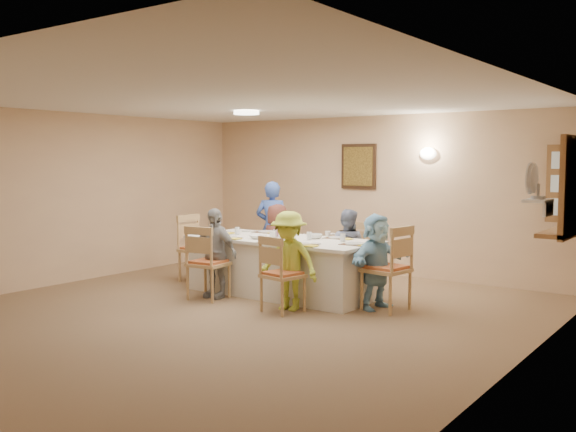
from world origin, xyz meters
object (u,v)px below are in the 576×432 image
Objects in this scene: diner_front_left at (215,253)px; chair_left_end at (198,248)px; desk_fan at (535,185)px; diner_front_right at (289,261)px; chair_front_right at (283,273)px; diner_back_right at (347,250)px; caregiver at (272,228)px; condiment_ketchup at (281,228)px; diner_back_left at (277,243)px; chair_back_left at (282,248)px; chair_right_end at (386,267)px; chair_front_left at (208,262)px; diner_right_end at (377,261)px; chair_back_right at (351,256)px; dining_table at (282,266)px.

chair_left_end is at bearing 141.29° from diner_front_left.
desk_fan is 0.25× the size of diner_front_right.
chair_front_right is 0.92× the size of chair_left_end.
caregiver is (-1.65, 0.47, 0.17)m from diner_back_right.
condiment_ketchup is (0.99, -1.09, 0.15)m from caregiver.
chair_front_right is at bearing -95.25° from diner_front_right.
desk_fan is at bearing 4.13° from diner_front_right.
diner_back_right is 0.96m from condiment_ketchup.
diner_back_right is at bearing 176.11° from diner_back_left.
diner_back_left is (0.00, -0.12, 0.10)m from chair_back_left.
chair_back_left is at bearing -47.11° from chair_left_end.
desk_fan is 2.91m from diner_front_right.
diner_front_left is (-2.15, -0.68, 0.07)m from chair_right_end.
diner_front_right is 1.03m from condiment_ketchup.
diner_back_right is (1.20, 1.48, 0.08)m from chair_front_left.
chair_front_right is at bearing 125.14° from diner_back_left.
diner_front_right is at bearing -48.19° from condiment_ketchup.
caregiver reaches higher than diner_front_left.
diner_back_right is 1.36m from diner_front_right.
chair_front_left is 0.84× the size of diner_right_end.
chair_front_right is 0.81× the size of diner_back_right.
chair_back_right is at bearing 48.41° from condiment_ketchup.
desk_fan is 0.29× the size of chair_right_end.
chair_front_right is at bearing -107.62° from chair_left_end.
diner_right_end is (0.82, 0.68, -0.02)m from diner_front_right.
chair_back_right is 0.95× the size of chair_left_end.
desk_fan reaches higher than caregiver.
desk_fan is 3.09m from chair_back_right.
chair_front_right is 0.89× the size of chair_right_end.
dining_table is 0.93m from diner_back_left.
chair_front_left is at bearing 81.87° from caregiver.
chair_front_right is at bearing -8.83° from diner_front_left.
diner_back_right is (-0.95, 0.68, 0.05)m from chair_right_end.
condiment_ketchup is at bearing 175.08° from desk_fan.
diner_back_right is at bearing 48.58° from dining_table.
chair_back_right is at bearing 53.13° from dining_table.
chair_back_left is 0.83× the size of diner_right_end.
chair_front_left is 0.81× the size of diner_front_right.
diner_front_right is at bearing 79.28° from diner_back_right.
diner_back_right is 0.97× the size of diner_right_end.
caregiver reaches higher than chair_back_left.
diner_right_end is (0.82, -0.68, 0.01)m from diner_back_right.
desk_fan reaches higher than chair_back_right.
diner_front_right is (1.20, -1.36, 0.02)m from diner_back_left.
diner_front_left reaches higher than diner_back_left.
desk_fan reaches higher than diner_front_right.
diner_front_left reaches higher than chair_right_end.
diner_back_left reaches higher than chair_right_end.
dining_table is 0.93m from diner_front_right.
diner_right_end is 4.63× the size of condiment_ketchup.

